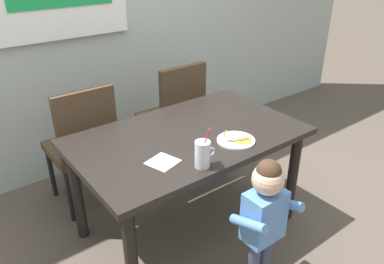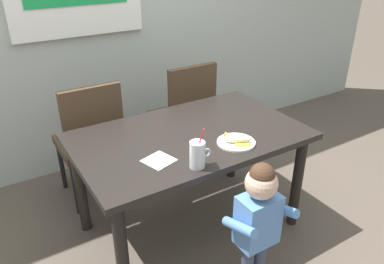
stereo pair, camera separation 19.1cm
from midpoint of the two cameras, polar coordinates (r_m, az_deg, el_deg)
name	(u,v)px [view 1 (the left image)]	position (r m, az deg, el deg)	size (l,w,h in m)	color
ground_plane	(189,225)	(2.77, -2.54, -13.93)	(24.00, 24.00, 0.00)	brown
dining_table	(188,147)	(2.40, -2.85, -2.40)	(1.43, 0.88, 0.73)	black
dining_chair_left	(83,141)	(2.80, -18.01, -1.40)	(0.44, 0.45, 0.96)	#4C3826
dining_chair_right	(175,112)	(3.14, -4.28, 3.05)	(0.44, 0.44, 0.96)	#4C3826
toddler_standing	(265,210)	(2.07, 8.33, -11.74)	(0.33, 0.24, 0.84)	#3F4760
milk_cup	(203,156)	(1.99, -1.12, -3.65)	(0.13, 0.09, 0.25)	silver
snack_plate	(236,140)	(2.27, 4.29, -1.32)	(0.23, 0.23, 0.01)	white
peeled_banana	(238,138)	(2.25, 4.55, -0.90)	(0.17, 0.15, 0.07)	#F4EAC6
paper_napkin	(163,162)	(2.07, -7.09, -4.59)	(0.15, 0.15, 0.00)	silver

